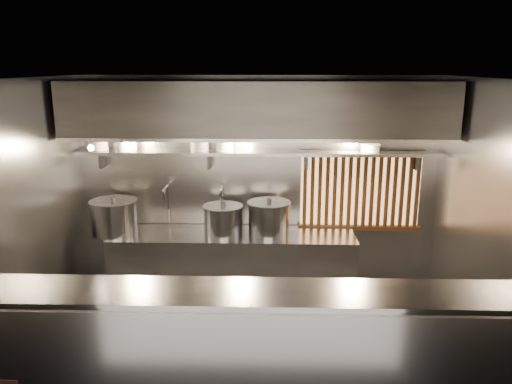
# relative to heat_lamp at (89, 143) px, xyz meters

# --- Properties ---
(floor) EXTENTS (4.50, 4.50, 0.00)m
(floor) POSITION_rel_heat_lamp_xyz_m (1.90, -0.85, -2.07)
(floor) COLOR black
(floor) RESTS_ON ground
(ceiling) EXTENTS (4.50, 4.50, 0.00)m
(ceiling) POSITION_rel_heat_lamp_xyz_m (1.90, -0.85, 0.73)
(ceiling) COLOR black
(ceiling) RESTS_ON wall_back
(wall_back) EXTENTS (4.50, 0.00, 4.50)m
(wall_back) POSITION_rel_heat_lamp_xyz_m (1.90, 0.65, -0.67)
(wall_back) COLOR gray
(wall_back) RESTS_ON floor
(wall_left) EXTENTS (0.00, 3.00, 3.00)m
(wall_left) POSITION_rel_heat_lamp_xyz_m (-0.35, -0.85, -0.67)
(wall_left) COLOR gray
(wall_left) RESTS_ON floor
(wall_right) EXTENTS (0.00, 3.00, 3.00)m
(wall_right) POSITION_rel_heat_lamp_xyz_m (4.15, -0.85, -0.67)
(wall_right) COLOR gray
(wall_right) RESTS_ON floor
(serving_counter) EXTENTS (4.50, 0.56, 1.13)m
(serving_counter) POSITION_rel_heat_lamp_xyz_m (1.90, -1.81, -1.50)
(serving_counter) COLOR #99999E
(serving_counter) RESTS_ON floor
(cooking_bench) EXTENTS (3.00, 0.70, 0.90)m
(cooking_bench) POSITION_rel_heat_lamp_xyz_m (1.60, 0.28, -1.62)
(cooking_bench) COLOR #99999E
(cooking_bench) RESTS_ON floor
(bowl_shelf) EXTENTS (4.40, 0.34, 0.04)m
(bowl_shelf) POSITION_rel_heat_lamp_xyz_m (1.90, 0.47, -0.19)
(bowl_shelf) COLOR #99999E
(bowl_shelf) RESTS_ON wall_back
(exhaust_hood) EXTENTS (4.40, 0.81, 0.65)m
(exhaust_hood) POSITION_rel_heat_lamp_xyz_m (1.90, 0.25, 0.36)
(exhaust_hood) COLOR #2D2D30
(exhaust_hood) RESTS_ON ceiling
(wood_screen) EXTENTS (1.56, 0.09, 1.04)m
(wood_screen) POSITION_rel_heat_lamp_xyz_m (3.20, 0.60, -0.69)
(wood_screen) COLOR #FBB771
(wood_screen) RESTS_ON wall_back
(faucet_left) EXTENTS (0.04, 0.30, 0.50)m
(faucet_left) POSITION_rel_heat_lamp_xyz_m (0.75, 0.52, -0.76)
(faucet_left) COLOR silver
(faucet_left) RESTS_ON wall_back
(faucet_right) EXTENTS (0.04, 0.30, 0.50)m
(faucet_right) POSITION_rel_heat_lamp_xyz_m (1.45, 0.52, -0.76)
(faucet_right) COLOR silver
(faucet_right) RESTS_ON wall_back
(heat_lamp) EXTENTS (0.25, 0.35, 0.20)m
(heat_lamp) POSITION_rel_heat_lamp_xyz_m (0.00, 0.00, 0.00)
(heat_lamp) COLOR #99999E
(heat_lamp) RESTS_ON exhaust_hood
(pendant_bulb) EXTENTS (0.09, 0.09, 0.19)m
(pendant_bulb) POSITION_rel_heat_lamp_xyz_m (1.80, 0.35, -0.11)
(pendant_bulb) COLOR #2D2D30
(pendant_bulb) RESTS_ON exhaust_hood
(stock_pot_left) EXTENTS (0.66, 0.66, 0.46)m
(stock_pot_left) POSITION_rel_heat_lamp_xyz_m (0.15, 0.24, -0.95)
(stock_pot_left) COLOR #99999E
(stock_pot_left) RESTS_ON cooking_bench
(stock_pot_mid) EXTENTS (0.51, 0.51, 0.41)m
(stock_pot_mid) POSITION_rel_heat_lamp_xyz_m (1.48, 0.25, -0.98)
(stock_pot_mid) COLOR #99999E
(stock_pot_mid) RESTS_ON cooking_bench
(stock_pot_right) EXTENTS (0.63, 0.63, 0.45)m
(stock_pot_right) POSITION_rel_heat_lamp_xyz_m (2.04, 0.28, -0.96)
(stock_pot_right) COLOR #99999E
(stock_pot_right) RESTS_ON cooking_bench
(bowl_stack_0) EXTENTS (0.23, 0.23, 0.17)m
(bowl_stack_0) POSITION_rel_heat_lamp_xyz_m (-0.05, 0.47, -0.08)
(bowl_stack_0) COLOR silver
(bowl_stack_0) RESTS_ON bowl_shelf
(bowl_stack_1) EXTENTS (0.24, 0.24, 0.17)m
(bowl_stack_1) POSITION_rel_heat_lamp_xyz_m (0.31, 0.47, -0.08)
(bowl_stack_1) COLOR silver
(bowl_stack_1) RESTS_ON bowl_shelf
(bowl_stack_2) EXTENTS (0.24, 0.24, 0.13)m
(bowl_stack_2) POSITION_rel_heat_lamp_xyz_m (1.19, 0.47, -0.10)
(bowl_stack_2) COLOR silver
(bowl_stack_2) RESTS_ON bowl_shelf
(bowl_stack_3) EXTENTS (0.23, 0.23, 0.17)m
(bowl_stack_3) POSITION_rel_heat_lamp_xyz_m (1.49, 0.47, -0.08)
(bowl_stack_3) COLOR silver
(bowl_stack_3) RESTS_ON bowl_shelf
(bowl_stack_4) EXTENTS (0.24, 0.24, 0.09)m
(bowl_stack_4) POSITION_rel_heat_lamp_xyz_m (3.26, 0.47, -0.12)
(bowl_stack_4) COLOR silver
(bowl_stack_4) RESTS_ON bowl_shelf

